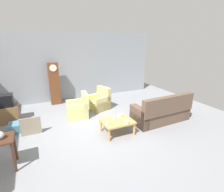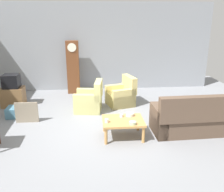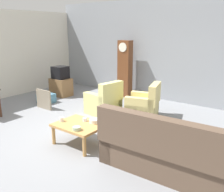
{
  "view_description": "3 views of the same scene",
  "coord_description": "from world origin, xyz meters",
  "px_view_note": "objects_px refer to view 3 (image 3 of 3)",
  "views": [
    {
      "loc": [
        -1.87,
        -4.9,
        2.8
      ],
      "look_at": [
        0.74,
        0.67,
        0.84
      ],
      "focal_mm": 27.87,
      "sensor_mm": 36.0,
      "label": 1
    },
    {
      "loc": [
        -0.35,
        -5.82,
        2.79
      ],
      "look_at": [
        0.19,
        0.51,
        0.69
      ],
      "focal_mm": 39.91,
      "sensor_mm": 36.0,
      "label": 2
    },
    {
      "loc": [
        3.7,
        -3.88,
        2.28
      ],
      "look_at": [
        0.2,
        0.78,
        0.7
      ],
      "focal_mm": 40.17,
      "sensor_mm": 36.0,
      "label": 3
    }
  ],
  "objects_px": {
    "coffee_table_wood": "(80,127)",
    "framed_picture_leaning": "(44,99)",
    "armchair_olive_near": "(104,103)",
    "bowl_shallow_green": "(77,128)",
    "armchair_olive_far": "(144,106)",
    "cup_blue_rimmed": "(85,119)",
    "couch_floral": "(164,152)",
    "tv_stand_cabinet": "(61,87)",
    "storage_box_blue": "(46,98)",
    "tv_crt": "(60,72)",
    "bowl_white_stacked": "(94,121)",
    "cup_white_porcelain": "(62,119)",
    "grandfather_clock": "(125,69)"
  },
  "relations": [
    {
      "from": "couch_floral",
      "to": "armchair_olive_near",
      "type": "xyz_separation_m",
      "value": [
        -2.59,
        1.7,
        -0.05
      ]
    },
    {
      "from": "armchair_olive_near",
      "to": "armchair_olive_far",
      "type": "xyz_separation_m",
      "value": [
        1.01,
        0.41,
        0.0
      ]
    },
    {
      "from": "armchair_olive_near",
      "to": "bowl_shallow_green",
      "type": "xyz_separation_m",
      "value": [
        0.96,
        -2.03,
        0.16
      ]
    },
    {
      "from": "armchair_olive_far",
      "to": "cup_blue_rimmed",
      "type": "bearing_deg",
      "value": -97.09
    },
    {
      "from": "cup_white_porcelain",
      "to": "tv_stand_cabinet",
      "type": "bearing_deg",
      "value": 138.3
    },
    {
      "from": "tv_crt",
      "to": "framed_picture_leaning",
      "type": "bearing_deg",
      "value": -61.4
    },
    {
      "from": "armchair_olive_near",
      "to": "framed_picture_leaning",
      "type": "xyz_separation_m",
      "value": [
        -1.68,
        -0.72,
        -0.02
      ]
    },
    {
      "from": "cup_white_porcelain",
      "to": "armchair_olive_far",
      "type": "bearing_deg",
      "value": 74.82
    },
    {
      "from": "cup_blue_rimmed",
      "to": "bowl_white_stacked",
      "type": "distance_m",
      "value": 0.22
    },
    {
      "from": "storage_box_blue",
      "to": "bowl_shallow_green",
      "type": "relative_size",
      "value": 2.78
    },
    {
      "from": "armchair_olive_far",
      "to": "tv_stand_cabinet",
      "type": "relative_size",
      "value": 1.43
    },
    {
      "from": "grandfather_clock",
      "to": "framed_picture_leaning",
      "type": "distance_m",
      "value": 2.88
    },
    {
      "from": "tv_stand_cabinet",
      "to": "bowl_shallow_green",
      "type": "xyz_separation_m",
      "value": [
        3.36,
        -2.63,
        0.16
      ]
    },
    {
      "from": "tv_crt",
      "to": "framed_picture_leaning",
      "type": "relative_size",
      "value": 0.8
    },
    {
      "from": "couch_floral",
      "to": "tv_stand_cabinet",
      "type": "xyz_separation_m",
      "value": [
        -4.99,
        2.3,
        -0.05
      ]
    },
    {
      "from": "framed_picture_leaning",
      "to": "bowl_white_stacked",
      "type": "height_order",
      "value": "framed_picture_leaning"
    },
    {
      "from": "tv_crt",
      "to": "cup_blue_rimmed",
      "type": "distance_m",
      "value": 3.86
    },
    {
      "from": "grandfather_clock",
      "to": "cup_blue_rimmed",
      "type": "distance_m",
      "value": 3.73
    },
    {
      "from": "coffee_table_wood",
      "to": "storage_box_blue",
      "type": "distance_m",
      "value": 3.26
    },
    {
      "from": "couch_floral",
      "to": "bowl_shallow_green",
      "type": "height_order",
      "value": "couch_floral"
    },
    {
      "from": "armchair_olive_near",
      "to": "bowl_white_stacked",
      "type": "height_order",
      "value": "armchair_olive_near"
    },
    {
      "from": "tv_crt",
      "to": "cup_white_porcelain",
      "type": "bearing_deg",
      "value": -41.7
    },
    {
      "from": "couch_floral",
      "to": "bowl_shallow_green",
      "type": "distance_m",
      "value": 1.67
    },
    {
      "from": "cup_blue_rimmed",
      "to": "bowl_shallow_green",
      "type": "height_order",
      "value": "cup_blue_rimmed"
    },
    {
      "from": "grandfather_clock",
      "to": "tv_crt",
      "type": "height_order",
      "value": "grandfather_clock"
    },
    {
      "from": "armchair_olive_far",
      "to": "grandfather_clock",
      "type": "bearing_deg",
      "value": 137.82
    },
    {
      "from": "storage_box_blue",
      "to": "grandfather_clock",
      "type": "bearing_deg",
      "value": 54.26
    },
    {
      "from": "armchair_olive_near",
      "to": "coffee_table_wood",
      "type": "relative_size",
      "value": 0.96
    },
    {
      "from": "armchair_olive_far",
      "to": "tv_crt",
      "type": "bearing_deg",
      "value": 176.89
    },
    {
      "from": "armchair_olive_near",
      "to": "coffee_table_wood",
      "type": "distance_m",
      "value": 1.93
    },
    {
      "from": "coffee_table_wood",
      "to": "framed_picture_leaning",
      "type": "xyz_separation_m",
      "value": [
        -2.46,
        1.05,
        -0.09
      ]
    },
    {
      "from": "armchair_olive_near",
      "to": "coffee_table_wood",
      "type": "bearing_deg",
      "value": -66.2
    },
    {
      "from": "armchair_olive_far",
      "to": "cup_blue_rimmed",
      "type": "xyz_separation_m",
      "value": [
        -0.25,
        -2.01,
        0.16
      ]
    },
    {
      "from": "bowl_shallow_green",
      "to": "cup_white_porcelain",
      "type": "bearing_deg",
      "value": 165.86
    },
    {
      "from": "tv_crt",
      "to": "cup_white_porcelain",
      "type": "relative_size",
      "value": 5.41
    },
    {
      "from": "couch_floral",
      "to": "cup_white_porcelain",
      "type": "bearing_deg",
      "value": -175.19
    },
    {
      "from": "couch_floral",
      "to": "armchair_olive_far",
      "type": "relative_size",
      "value": 2.18
    },
    {
      "from": "armchair_olive_near",
      "to": "tv_crt",
      "type": "bearing_deg",
      "value": 166.01
    },
    {
      "from": "coffee_table_wood",
      "to": "tv_stand_cabinet",
      "type": "height_order",
      "value": "tv_stand_cabinet"
    },
    {
      "from": "tv_crt",
      "to": "armchair_olive_near",
      "type": "bearing_deg",
      "value": -13.99
    },
    {
      "from": "storage_box_blue",
      "to": "cup_blue_rimmed",
      "type": "height_order",
      "value": "cup_blue_rimmed"
    },
    {
      "from": "tv_stand_cabinet",
      "to": "tv_crt",
      "type": "bearing_deg",
      "value": 0.0
    },
    {
      "from": "coffee_table_wood",
      "to": "storage_box_blue",
      "type": "relative_size",
      "value": 2.12
    },
    {
      "from": "storage_box_blue",
      "to": "bowl_white_stacked",
      "type": "distance_m",
      "value": 3.35
    },
    {
      "from": "cup_white_porcelain",
      "to": "cup_blue_rimmed",
      "type": "bearing_deg",
      "value": 37.95
    },
    {
      "from": "armchair_olive_near",
      "to": "cup_white_porcelain",
      "type": "distance_m",
      "value": 1.93
    },
    {
      "from": "tv_crt",
      "to": "cup_blue_rimmed",
      "type": "relative_size",
      "value": 5.66
    },
    {
      "from": "coffee_table_wood",
      "to": "tv_crt",
      "type": "height_order",
      "value": "tv_crt"
    },
    {
      "from": "tv_stand_cabinet",
      "to": "bowl_shallow_green",
      "type": "bearing_deg",
      "value": -38.02
    },
    {
      "from": "armchair_olive_far",
      "to": "cup_blue_rimmed",
      "type": "relative_size",
      "value": 11.51
    }
  ]
}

